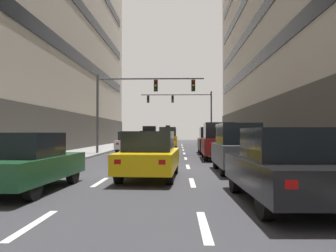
{
  "coord_description": "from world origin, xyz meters",
  "views": [
    {
      "loc": [
        1.07,
        -13.8,
        1.64
      ],
      "look_at": [
        -0.07,
        21.83,
        2.35
      ],
      "focal_mm": 35.18,
      "sensor_mm": 36.0,
      "label": 1
    }
  ],
  "objects_px": {
    "car_driving_1": "(27,162)",
    "car_parked_1": "(237,148)",
    "taxi_driving_2": "(168,138)",
    "taxi_driving_4": "(150,155)",
    "car_parked_0": "(285,167)",
    "traffic_signal_0": "(136,96)",
    "car_parked_2": "(218,141)",
    "pedestrian_0": "(252,139)",
    "car_driving_0": "(130,142)",
    "taxi_driving_3": "(142,140)",
    "pedestrian_1": "(309,146)",
    "taxi_driving_5": "(170,137)",
    "traffic_signal_1": "(187,106)",
    "car_parked_3": "(210,141)"
  },
  "relations": [
    {
      "from": "car_driving_1",
      "to": "car_parked_1",
      "type": "distance_m",
      "value": 8.1
    },
    {
      "from": "taxi_driving_2",
      "to": "taxi_driving_4",
      "type": "height_order",
      "value": "taxi_driving_2"
    },
    {
      "from": "car_parked_0",
      "to": "traffic_signal_0",
      "type": "bearing_deg",
      "value": 108.71
    },
    {
      "from": "car_parked_0",
      "to": "car_parked_2",
      "type": "height_order",
      "value": "car_parked_2"
    },
    {
      "from": "traffic_signal_0",
      "to": "pedestrian_0",
      "type": "bearing_deg",
      "value": 10.92
    },
    {
      "from": "car_parked_0",
      "to": "taxi_driving_4",
      "type": "bearing_deg",
      "value": 129.97
    },
    {
      "from": "taxi_driving_2",
      "to": "car_parked_1",
      "type": "height_order",
      "value": "taxi_driving_2"
    },
    {
      "from": "car_driving_0",
      "to": "taxi_driving_3",
      "type": "height_order",
      "value": "taxi_driving_3"
    },
    {
      "from": "car_driving_0",
      "to": "car_parked_1",
      "type": "height_order",
      "value": "car_parked_1"
    },
    {
      "from": "pedestrian_0",
      "to": "pedestrian_1",
      "type": "distance_m",
      "value": 10.75
    },
    {
      "from": "taxi_driving_5",
      "to": "traffic_signal_1",
      "type": "bearing_deg",
      "value": -43.51
    },
    {
      "from": "car_driving_0",
      "to": "pedestrian_0",
      "type": "xyz_separation_m",
      "value": [
        9.77,
        -1.06,
        0.27
      ]
    },
    {
      "from": "taxi_driving_5",
      "to": "car_parked_1",
      "type": "bearing_deg",
      "value": -82.58
    },
    {
      "from": "car_parked_1",
      "to": "traffic_signal_0",
      "type": "relative_size",
      "value": 0.52
    },
    {
      "from": "traffic_signal_0",
      "to": "pedestrian_0",
      "type": "distance_m",
      "value": 9.68
    },
    {
      "from": "traffic_signal_0",
      "to": "car_parked_1",
      "type": "bearing_deg",
      "value": -61.89
    },
    {
      "from": "car_parked_3",
      "to": "taxi_driving_5",
      "type": "bearing_deg",
      "value": 102.92
    },
    {
      "from": "taxi_driving_3",
      "to": "car_parked_2",
      "type": "height_order",
      "value": "car_parked_2"
    },
    {
      "from": "taxi_driving_5",
      "to": "car_parked_3",
      "type": "relative_size",
      "value": 1.04
    },
    {
      "from": "car_parked_3",
      "to": "car_parked_0",
      "type": "bearing_deg",
      "value": -90.0
    },
    {
      "from": "taxi_driving_3",
      "to": "car_parked_3",
      "type": "bearing_deg",
      "value": -59.52
    },
    {
      "from": "car_driving_1",
      "to": "pedestrian_0",
      "type": "xyz_separation_m",
      "value": [
        10.01,
        16.81,
        0.3
      ]
    },
    {
      "from": "taxi_driving_2",
      "to": "car_parked_3",
      "type": "xyz_separation_m",
      "value": [
        3.53,
        -8.31,
        -0.08
      ]
    },
    {
      "from": "taxi_driving_4",
      "to": "car_driving_1",
      "type": "bearing_deg",
      "value": -140.42
    },
    {
      "from": "taxi_driving_3",
      "to": "traffic_signal_0",
      "type": "distance_m",
      "value": 12.94
    },
    {
      "from": "car_driving_0",
      "to": "car_parked_2",
      "type": "relative_size",
      "value": 0.99
    },
    {
      "from": "taxi_driving_3",
      "to": "car_parked_0",
      "type": "height_order",
      "value": "taxi_driving_3"
    },
    {
      "from": "car_parked_0",
      "to": "pedestrian_0",
      "type": "height_order",
      "value": "pedestrian_0"
    },
    {
      "from": "taxi_driving_4",
      "to": "pedestrian_1",
      "type": "height_order",
      "value": "taxi_driving_4"
    },
    {
      "from": "car_parked_2",
      "to": "car_parked_3",
      "type": "xyz_separation_m",
      "value": [
        0.0,
        5.28,
        -0.09
      ]
    },
    {
      "from": "taxi_driving_5",
      "to": "car_parked_3",
      "type": "bearing_deg",
      "value": -77.08
    },
    {
      "from": "taxi_driving_4",
      "to": "pedestrian_0",
      "type": "distance_m",
      "value": 15.71
    },
    {
      "from": "taxi_driving_5",
      "to": "car_parked_2",
      "type": "relative_size",
      "value": 0.95
    },
    {
      "from": "taxi_driving_4",
      "to": "taxi_driving_3",
      "type": "bearing_deg",
      "value": 97.05
    },
    {
      "from": "car_parked_0",
      "to": "car_driving_0",
      "type": "bearing_deg",
      "value": 108.38
    },
    {
      "from": "car_parked_1",
      "to": "traffic_signal_1",
      "type": "distance_m",
      "value": 25.66
    },
    {
      "from": "taxi_driving_3",
      "to": "traffic_signal_0",
      "type": "bearing_deg",
      "value": -85.75
    },
    {
      "from": "car_parked_0",
      "to": "traffic_signal_0",
      "type": "xyz_separation_m",
      "value": [
        -5.61,
        16.56,
        3.51
      ]
    },
    {
      "from": "taxi_driving_2",
      "to": "car_parked_1",
      "type": "relative_size",
      "value": 1.09
    },
    {
      "from": "taxi_driving_4",
      "to": "car_parked_0",
      "type": "height_order",
      "value": "taxi_driving_4"
    },
    {
      "from": "car_driving_1",
      "to": "car_parked_3",
      "type": "height_order",
      "value": "car_parked_3"
    },
    {
      "from": "car_driving_0",
      "to": "taxi_driving_5",
      "type": "distance_m",
      "value": 14.35
    },
    {
      "from": "car_parked_0",
      "to": "taxi_driving_3",
      "type": "bearing_deg",
      "value": 102.7
    },
    {
      "from": "car_driving_1",
      "to": "car_parked_3",
      "type": "bearing_deg",
      "value": 67.88
    },
    {
      "from": "car_driving_1",
      "to": "pedestrian_1",
      "type": "bearing_deg",
      "value": 30.82
    },
    {
      "from": "taxi_driving_2",
      "to": "car_parked_2",
      "type": "bearing_deg",
      "value": -75.44
    },
    {
      "from": "car_parked_2",
      "to": "car_parked_0",
      "type": "bearing_deg",
      "value": -89.99
    },
    {
      "from": "car_parked_3",
      "to": "pedestrian_1",
      "type": "relative_size",
      "value": 2.76
    },
    {
      "from": "car_driving_1",
      "to": "taxi_driving_3",
      "type": "distance_m",
      "value": 27.5
    },
    {
      "from": "taxi_driving_2",
      "to": "taxi_driving_5",
      "type": "bearing_deg",
      "value": 90.24
    }
  ]
}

